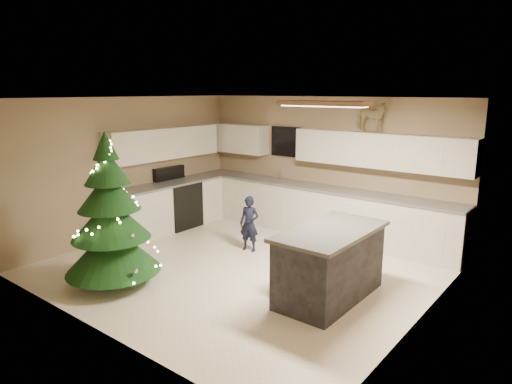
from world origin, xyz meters
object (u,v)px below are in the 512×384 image
island (330,263)px  rocking_horse (371,117)px  bar_stool (290,255)px  toddler (249,224)px  christmas_tree (111,223)px

island → rocking_horse: 3.07m
island → bar_stool: 0.56m
toddler → bar_stool: bearing=-45.8°
bar_stool → toddler: 1.72m
island → bar_stool: (-0.54, -0.15, 0.03)m
bar_stool → christmas_tree: size_ratio=0.31×
christmas_tree → rocking_horse: 4.62m
toddler → rocking_horse: (1.36, 1.65, 1.79)m
bar_stool → christmas_tree: 2.53m
rocking_horse → toddler: bearing=141.6°
toddler → christmas_tree: bearing=-119.4°
bar_stool → rocking_horse: rocking_horse is taller
island → toddler: toddler is taller
toddler → rocking_horse: 2.79m
christmas_tree → rocking_horse: bearing=62.9°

